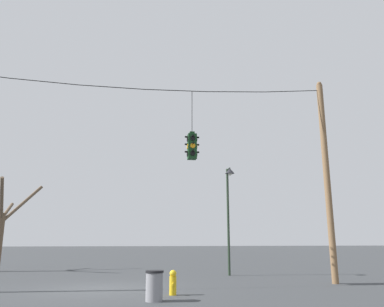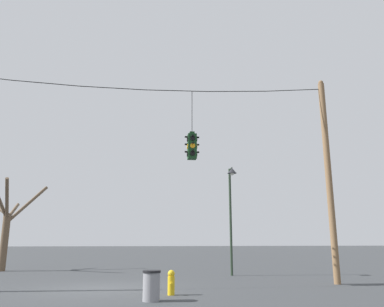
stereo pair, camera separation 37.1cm
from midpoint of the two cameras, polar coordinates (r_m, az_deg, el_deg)
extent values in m
plane|color=#383A3D|center=(14.33, -12.78, -19.46)|extent=(200.00, 200.00, 0.00)
cylinder|color=brown|center=(16.57, 20.72, -3.50)|extent=(0.26, 0.26, 8.37)
sphere|color=brown|center=(17.72, 19.60, 10.13)|extent=(0.21, 0.21, 0.21)
cylinder|color=black|center=(15.87, -20.72, 9.99)|extent=(2.56, 0.03, 0.11)
cylinder|color=black|center=(15.49, -11.33, 9.76)|extent=(2.56, 0.03, 0.03)
cylinder|color=black|center=(15.57, -1.75, 9.55)|extent=(2.56, 0.03, 0.11)
cylinder|color=black|center=(16.09, 7.45, 9.38)|extent=(2.56, 0.03, 0.20)
cylinder|color=black|center=(17.01, 15.86, 9.27)|extent=(2.56, 0.03, 0.28)
cube|color=#143819|center=(14.91, 0.71, 1.04)|extent=(0.34, 0.34, 1.02)
cube|color=#143819|center=(15.06, 0.71, 3.12)|extent=(0.19, 0.19, 0.10)
cylinder|color=black|center=(15.34, 0.70, 6.44)|extent=(0.02, 0.02, 1.75)
cylinder|color=black|center=(14.81, 0.82, 2.37)|extent=(0.20, 0.03, 0.20)
cylinder|color=black|center=(14.79, 0.85, 2.75)|extent=(0.07, 0.12, 0.07)
cylinder|color=orange|center=(14.73, 0.83, 1.22)|extent=(0.20, 0.03, 0.20)
cylinder|color=black|center=(14.71, 0.85, 1.60)|extent=(0.07, 0.12, 0.07)
cylinder|color=black|center=(14.66, 0.83, 0.06)|extent=(0.20, 0.03, 0.20)
cylinder|color=black|center=(14.64, 0.86, 0.44)|extent=(0.07, 0.12, 0.07)
cylinder|color=black|center=(15.17, 0.60, 2.00)|extent=(0.20, 0.03, 0.20)
cylinder|color=black|center=(15.23, 0.57, 2.28)|extent=(0.07, 0.12, 0.07)
cylinder|color=orange|center=(15.09, 0.60, 0.87)|extent=(0.20, 0.03, 0.20)
cylinder|color=black|center=(15.15, 0.57, 1.16)|extent=(0.07, 0.12, 0.07)
cylinder|color=black|center=(15.02, 0.60, -0.26)|extent=(0.20, 0.03, 0.20)
cylinder|color=black|center=(15.08, 0.58, 0.03)|extent=(0.07, 0.12, 0.07)
cylinder|color=black|center=(14.96, 0.01, 2.21)|extent=(0.03, 0.20, 0.20)
cylinder|color=black|center=(14.98, -0.16, 2.55)|extent=(0.12, 0.07, 0.07)
cylinder|color=orange|center=(14.88, 0.01, 1.07)|extent=(0.03, 0.20, 0.20)
cylinder|color=black|center=(14.90, -0.16, 1.41)|extent=(0.12, 0.07, 0.07)
cylinder|color=black|center=(14.81, 0.01, -0.08)|extent=(0.03, 0.20, 0.20)
cylinder|color=black|center=(14.83, -0.16, 0.26)|extent=(0.12, 0.07, 0.07)
cylinder|color=black|center=(15.02, 1.41, 2.15)|extent=(0.03, 0.20, 0.20)
cylinder|color=black|center=(15.05, 1.57, 2.48)|extent=(0.12, 0.07, 0.07)
cylinder|color=orange|center=(14.94, 1.41, 1.02)|extent=(0.03, 0.20, 0.20)
cylinder|color=black|center=(14.97, 1.58, 1.35)|extent=(0.12, 0.07, 0.07)
cylinder|color=black|center=(14.87, 1.42, -0.13)|extent=(0.03, 0.20, 0.20)
cylinder|color=black|center=(14.90, 1.59, 0.20)|extent=(0.12, 0.07, 0.07)
cylinder|color=#233323|center=(19.08, 6.47, -10.11)|extent=(0.12, 0.12, 5.26)
cylinder|color=#233323|center=(19.15, 6.47, -2.34)|extent=(0.07, 0.51, 0.07)
cone|color=#232328|center=(18.88, 6.67, -2.61)|extent=(0.46, 0.46, 0.28)
sphere|color=silver|center=(18.86, 6.68, -3.02)|extent=(0.21, 0.21, 0.21)
cylinder|color=brown|center=(24.00, -26.28, -11.97)|extent=(0.40, 0.40, 3.17)
cylinder|color=brown|center=(23.19, -25.96, -6.31)|extent=(0.56, 1.98, 2.23)
cylinder|color=brown|center=(24.51, -23.37, -7.09)|extent=(1.92, 1.59, 2.37)
cylinder|color=brown|center=(25.08, -25.26, -7.99)|extent=(0.29, 2.20, 1.19)
cylinder|color=gold|center=(12.42, -2.29, -19.48)|extent=(0.22, 0.22, 0.56)
sphere|color=gold|center=(12.38, -2.27, -17.82)|extent=(0.22, 0.22, 0.22)
cylinder|color=gold|center=(12.27, -2.21, -19.29)|extent=(0.09, 0.10, 0.09)
cylinder|color=gray|center=(11.25, -5.22, -19.58)|extent=(0.48, 0.48, 0.77)
cylinder|color=black|center=(11.21, -5.17, -17.47)|extent=(0.52, 0.52, 0.06)
camera|label=1|loc=(0.19, -89.28, -0.17)|focal=35.00mm
camera|label=2|loc=(0.19, 90.72, 0.17)|focal=35.00mm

